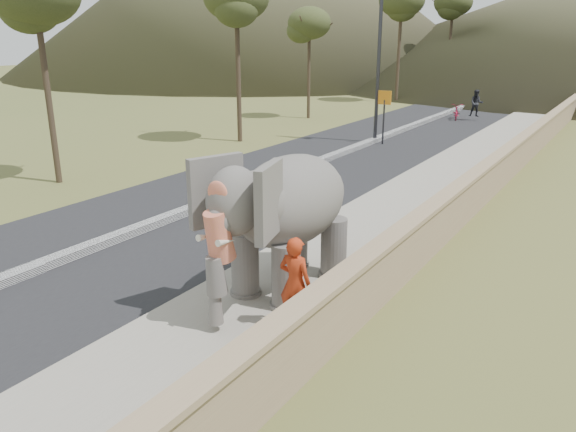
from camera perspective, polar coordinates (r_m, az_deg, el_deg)
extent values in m
plane|color=olive|center=(9.40, -7.68, -12.94)|extent=(160.00, 160.00, 0.00)
cube|color=black|center=(19.69, -0.38, 3.98)|extent=(7.00, 120.00, 0.03)
cube|color=black|center=(19.67, -0.38, 4.25)|extent=(0.35, 120.00, 0.22)
cube|color=#9E9687|center=(17.59, 13.49, 1.95)|extent=(3.00, 120.00, 0.15)
cube|color=tan|center=(17.04, 18.84, 2.61)|extent=(0.30, 120.00, 1.10)
cylinder|color=#292A2E|center=(26.00, 9.23, 16.08)|extent=(0.16, 0.16, 8.00)
cylinder|color=#2D2D33|center=(25.81, 9.67, 9.34)|extent=(0.08, 0.08, 2.00)
cube|color=orange|center=(25.67, 9.80, 11.77)|extent=(0.60, 0.05, 0.60)
imported|color=#A92E12|center=(9.17, 0.73, -6.85)|extent=(0.58, 0.38, 1.60)
imported|color=maroon|center=(34.62, 16.76, 10.14)|extent=(1.11, 1.91, 0.95)
imported|color=black|center=(34.28, 18.59, 10.80)|extent=(0.87, 0.76, 1.52)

